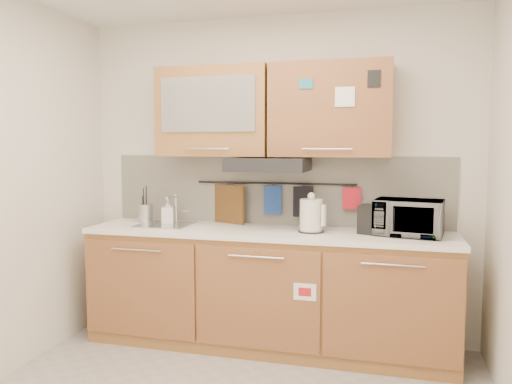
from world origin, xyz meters
The scene contains 17 objects.
wall_back centered at (0.00, 1.50, 1.30)m, with size 3.20×3.20×0.00m, color silver.
base_cabinet centered at (0.00, 1.19, 0.41)m, with size 2.80×0.64×0.88m.
countertop centered at (0.00, 1.19, 0.90)m, with size 2.82×0.62×0.04m, color white.
backsplash centered at (0.00, 1.49, 1.20)m, with size 2.80×0.02×0.56m, color silver.
upper_cabinets centered at (0.00, 1.32, 1.83)m, with size 1.82×0.37×0.70m.
range_hood centered at (0.00, 1.25, 1.42)m, with size 0.60×0.46×0.10m, color black.
sink centered at (-0.85, 1.21, 0.92)m, with size 0.42×0.40×0.26m.
utensil_rail centered at (0.00, 1.45, 1.26)m, with size 0.02×0.02×1.30m, color black.
utensil_crock centered at (-1.08, 1.30, 1.00)m, with size 0.13×0.13×0.31m.
kettle centered at (0.34, 1.18, 1.04)m, with size 0.23×0.22×0.30m.
toaster centered at (0.84, 1.21, 1.03)m, with size 0.32×0.25×0.21m.
microwave centered at (1.04, 1.22, 1.05)m, with size 0.47×0.32×0.26m, color #999999.
soap_bottle centered at (-0.86, 1.26, 1.02)m, with size 0.09×0.10×0.21m, color #999999.
cutting_board centered at (-0.39, 1.44, 1.04)m, with size 0.33×0.02×0.40m, color brown.
oven_mitt centered at (-0.01, 1.44, 1.13)m, with size 0.14×0.03×0.23m, color #204194.
dark_pouch centered at (0.24, 1.44, 1.12)m, with size 0.15×0.04×0.24m, color black.
pot_holder centered at (0.62, 1.44, 1.16)m, with size 0.14×0.02×0.17m, color red.
Camera 1 is at (0.89, -2.48, 1.56)m, focal length 35.00 mm.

